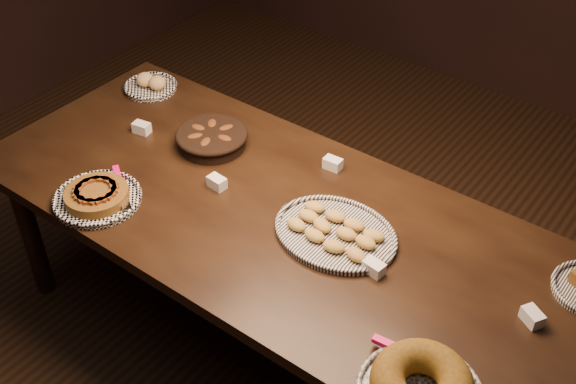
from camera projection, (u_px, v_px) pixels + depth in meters
The scene contains 7 objects.
ground at pixel (281, 347), 3.07m from camera, with size 5.00×5.00×0.00m, color black.
buffet_table at pixel (280, 229), 2.64m from camera, with size 2.40×1.00×0.75m.
apple_tart_plate at pixel (97, 197), 2.64m from camera, with size 0.33×0.33×0.06m.
madeleine_platter at pixel (335, 232), 2.50m from camera, with size 0.45×0.36×0.05m.
croissant_basket at pixel (212, 137), 2.90m from camera, with size 0.31×0.31×0.07m.
bread_roll_plate at pixel (151, 85), 3.25m from camera, with size 0.24×0.24×0.08m.
tent_cards at pixel (306, 204), 2.61m from camera, with size 1.78×0.44×0.04m.
Camera 1 is at (1.21, -1.55, 2.45)m, focal length 45.00 mm.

